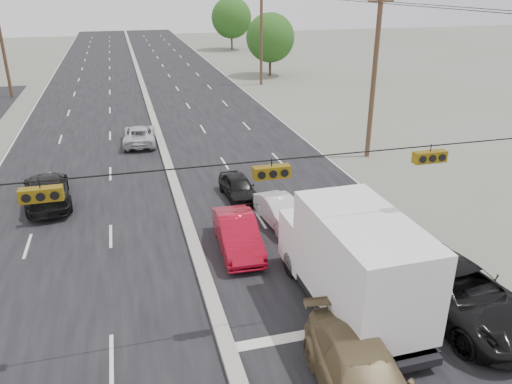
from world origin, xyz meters
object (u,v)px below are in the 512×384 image
utility_pole_right_b (374,76)px  utility_pole_right_c (261,36)px  box_truck (351,261)px  queue_car_b (281,212)px  tan_sedan (363,380)px  oncoming_far (139,135)px  queue_car_a (238,187)px  tree_right_mid (270,38)px  utility_pole_left_c (2,43)px  red_sedan (238,234)px  black_suv (457,291)px  tree_right_far (231,18)px  oncoming_near (47,190)px

utility_pole_right_b → utility_pole_right_c: same height
utility_pole_right_b → box_truck: (-8.11, -14.61, -3.19)m
utility_pole_right_c → queue_car_b: (-8.33, -32.84, -4.48)m
utility_pole_right_c → tan_sedan: bearing=-102.3°
box_truck → oncoming_far: 21.92m
utility_pole_right_b → box_truck: bearing=-119.0°
tan_sedan → queue_car_a: bearing=95.9°
tan_sedan → queue_car_b: bearing=89.7°
oncoming_far → tree_right_mid: bearing=-121.1°
utility_pole_left_c → red_sedan: size_ratio=2.27×
black_suv → oncoming_far: black_suv is taller
utility_pole_left_c → queue_car_b: utility_pole_left_c is taller
queue_car_b → utility_pole_right_b: bearing=37.3°
utility_pole_left_c → tree_right_far: 41.38m
queue_car_a → tree_right_far: bearing=74.0°
tree_right_mid → oncoming_near: (-21.38, -32.56, -3.57)m
queue_car_a → queue_car_b: queue_car_b is taller
tree_right_far → queue_car_b: 64.09m
tree_right_far → oncoming_far: size_ratio=1.79×
utility_pole_left_c → oncoming_near: bearing=-77.5°
box_truck → utility_pole_right_c: bearing=77.6°
tan_sedan → black_suv: 5.49m
black_suv → utility_pole_right_b: bearing=65.7°
tree_right_far → black_suv: (-8.24, -70.73, -4.08)m
utility_pole_right_c → tree_right_mid: utility_pole_right_c is taller
tree_right_far → black_suv: 71.32m
utility_pole_right_c → oncoming_far: utility_pole_right_c is taller
box_truck → tan_sedan: 4.25m
tree_right_far → tan_sedan: (-13.00, -73.47, -4.16)m
utility_pole_right_b → queue_car_b: 12.29m
utility_pole_right_c → oncoming_near: 33.68m
queue_car_b → tan_sedan: bearing=-102.2°
red_sedan → black_suv: 8.59m
utility_pole_left_c → queue_car_b: bearing=-63.1°
queue_car_b → oncoming_near: (-10.54, 5.29, 0.14)m
tree_right_far → box_truck: tree_right_far is taller
tan_sedan → red_sedan: 8.94m
utility_pole_left_c → black_suv: 45.68m
utility_pole_right_b → box_truck: utility_pole_right_b is taller
tan_sedan → black_suv: bearing=35.8°
black_suv → oncoming_near: 19.32m
box_truck → red_sedan: size_ratio=1.68×
red_sedan → utility_pole_left_c: bearing=114.9°
queue_car_a → tan_sedan: bearing=-93.7°
tan_sedan → tree_right_far: bearing=85.9°
utility_pole_right_b → oncoming_far: bearing=155.0°
box_truck → queue_car_b: bearing=91.1°
black_suv → queue_car_b: black_suv is taller
tan_sedan → box_truck: bearing=76.0°
utility_pole_right_b → black_suv: 16.96m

